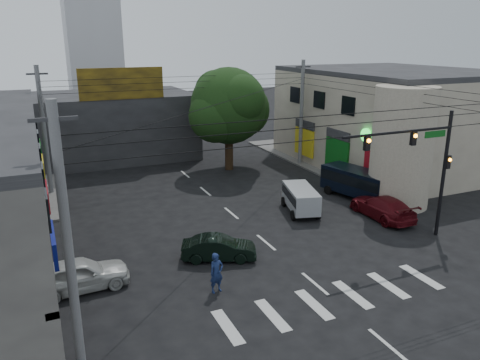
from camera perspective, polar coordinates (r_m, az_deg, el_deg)
ground at (r=24.72m, az=5.32°, el=-9.35°), size 160.00×160.00×0.00m
sidewalk_far_right at (r=48.45m, az=13.70°, el=3.46°), size 16.00×16.00×0.15m
building_right at (r=43.94m, az=18.00°, el=7.00°), size 14.00×18.00×8.00m
corner_column at (r=32.76m, az=19.12°, el=3.77°), size 4.00×4.00×8.00m
building_far at (r=46.50m, az=-14.93°, el=6.50°), size 14.00×10.00×6.00m
billboard at (r=41.15m, az=-14.24°, el=11.33°), size 7.00×0.30×2.60m
street_tree at (r=39.64m, az=-1.39°, el=8.98°), size 6.40×6.40×8.70m
traffic_gantry at (r=26.93m, az=21.42°, el=2.67°), size 7.10×0.35×7.20m
utility_pole_near_left at (r=16.07m, az=-20.27°, el=-7.26°), size 0.32×0.32×9.20m
utility_pole_far_left at (r=35.85m, az=-22.76°, el=5.43°), size 0.32×0.32×9.20m
utility_pole_far_right at (r=41.79m, az=7.50°, el=8.04°), size 0.32×0.32×9.20m
dark_sedan at (r=24.16m, az=-2.59°, el=-8.29°), size 3.96×4.71×1.25m
white_compact at (r=22.55m, az=-19.09°, el=-10.84°), size 2.24×4.63×1.52m
maroon_sedan at (r=30.87m, az=16.93°, el=-3.16°), size 2.22×5.01×1.43m
silver_minivan at (r=30.64m, az=7.40°, el=-2.47°), size 4.67×3.61×1.65m
navy_van at (r=34.13m, az=14.05°, el=-0.46°), size 6.04×4.29×2.06m
traffic_officer at (r=21.16m, az=-2.88°, el=-11.23°), size 0.85×0.71×1.86m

